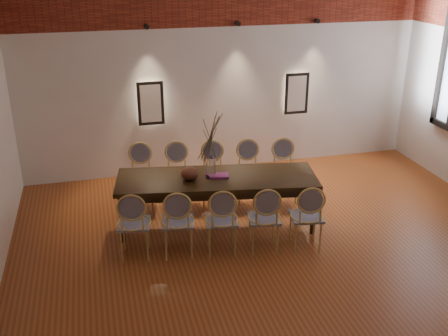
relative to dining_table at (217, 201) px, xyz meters
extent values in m
cube|color=#954A20|center=(0.66, -1.40, -0.39)|extent=(7.00, 7.00, 0.02)
cube|color=silver|center=(0.66, 2.15, 1.62)|extent=(7.00, 0.10, 4.00)
cube|color=#FFEAC6|center=(-0.64, 2.05, 0.93)|extent=(0.36, 0.06, 0.66)
cube|color=#FFEAC6|center=(1.96, 2.05, 0.93)|extent=(0.36, 0.06, 0.66)
cylinder|color=black|center=(-0.64, 2.02, 2.17)|extent=(0.08, 0.10, 0.08)
cylinder|color=black|center=(0.86, 2.02, 2.17)|extent=(0.08, 0.10, 0.08)
cylinder|color=black|center=(2.26, 2.02, 2.17)|extent=(0.08, 0.10, 0.08)
cube|color=black|center=(0.00, 0.00, 0.00)|extent=(2.88, 1.33, 0.75)
cylinder|color=silver|center=(-0.09, 0.01, 0.53)|extent=(0.14, 0.14, 0.30)
ellipsoid|color=#58281A|center=(-0.38, 0.01, 0.46)|extent=(0.24, 0.24, 0.18)
cube|color=#84296A|center=(0.03, 0.01, 0.39)|extent=(0.29, 0.22, 0.03)
camera|label=1|loc=(-1.55, -6.48, 3.31)|focal=42.00mm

